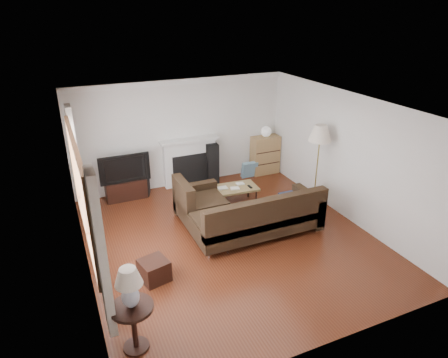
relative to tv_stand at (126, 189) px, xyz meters
name	(u,v)px	position (x,y,z in m)	size (l,w,h in m)	color
room	(231,177)	(1.42, -2.50, 1.03)	(5.10, 5.60, 2.54)	#532312
window	(81,191)	(-1.03, -2.70, 1.33)	(0.12, 2.74, 1.54)	#915B35
curtain_near	(102,256)	(-0.98, -4.22, 1.18)	(0.10, 0.35, 2.10)	beige
curtain_far	(77,164)	(-0.98, -1.18, 1.18)	(0.10, 0.35, 2.10)	beige
fireplace	(190,162)	(1.57, 0.14, 0.35)	(1.40, 0.26, 1.15)	white
tv_stand	(126,189)	(0.00, 0.00, 0.00)	(0.88, 0.40, 0.44)	black
television	(124,167)	(0.00, 0.00, 0.53)	(1.08, 0.14, 0.62)	black
speaker_left	(143,175)	(0.40, 0.03, 0.25)	(0.26, 0.31, 0.94)	black
speaker_right	(212,163)	(2.08, 0.05, 0.27)	(0.27, 0.33, 0.98)	black
bookshelf	(265,155)	(3.53, 0.03, 0.26)	(0.71, 0.34, 0.97)	#9E7A49
globe_lamp	(266,132)	(3.53, 0.03, 0.88)	(0.26, 0.26, 0.26)	white
sectional_sofa	(257,214)	(1.95, -2.53, 0.20)	(2.63, 1.92, 0.85)	black
coffee_table	(233,196)	(2.06, -1.23, -0.02)	(1.03, 0.56, 0.40)	olive
footstool	(154,270)	(-0.17, -3.08, -0.05)	(0.41, 0.41, 0.35)	black
floor_lamp	(317,167)	(3.61, -2.01, 0.68)	(0.46, 0.46, 1.80)	#AB913B
side_table	(134,327)	(-0.73, -4.32, 0.11)	(0.53, 0.53, 0.66)	black
table_lamp	(130,288)	(-0.73, -4.32, 0.71)	(0.33, 0.33, 0.54)	silver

